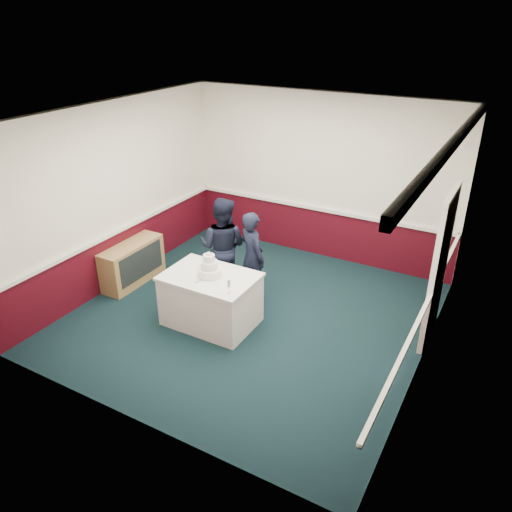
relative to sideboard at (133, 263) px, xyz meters
The scene contains 9 objects.
ground 2.30m from the sideboard, ahead, with size 5.00×5.00×0.00m, color black.
room_shell 2.93m from the sideboard, 15.38° to the left, with size 5.00×5.00×3.00m.
sideboard is the anchor object (origin of this frame).
cake_table 1.89m from the sideboard, 11.84° to the right, with size 1.32×0.92×0.79m.
wedding_cake 1.97m from the sideboard, 11.84° to the right, with size 0.35×0.35×0.36m.
cake_knife 1.96m from the sideboard, 17.90° to the right, with size 0.01×0.22×0.01m, color silver.
champagne_flute 2.51m from the sideboard, 15.86° to the right, with size 0.05×0.05×0.21m.
person_man 1.66m from the sideboard, 16.66° to the left, with size 0.80×0.62×1.64m, color black.
person_woman 2.14m from the sideboard, 13.86° to the left, with size 0.54×0.36×1.49m, color black.
Camera 1 is at (3.19, -5.55, 4.20)m, focal length 35.00 mm.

